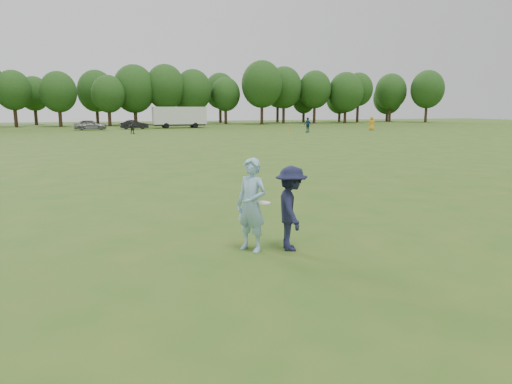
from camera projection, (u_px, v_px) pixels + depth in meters
ground at (283, 245)px, 10.23m from camera, size 200.00×200.00×0.00m
thrower at (251, 205)px, 9.68m from camera, size 0.81×0.87×2.00m
defender at (291, 208)px, 9.76m from camera, size 0.95×1.31×1.83m
player_far_b at (308, 125)px, 56.89m from camera, size 0.87×1.20×1.89m
player_far_c at (372, 123)px, 62.56m from camera, size 1.11×1.00×1.91m
player_far_d at (132, 127)px, 53.83m from camera, size 1.50×1.20×1.59m
car_e at (90, 125)px, 63.00m from camera, size 4.31×1.77×1.46m
car_f at (134, 125)px, 66.11m from camera, size 4.00×1.46×1.31m
field_cone at (288, 131)px, 57.89m from camera, size 0.28×0.28×0.30m
disc_in_play at (264, 203)px, 9.56m from camera, size 0.30×0.30×0.05m
cargo_trailer at (179, 116)px, 69.66m from camera, size 9.00×2.75×3.20m
treeline at (133, 90)px, 81.43m from camera, size 130.35×18.39×11.74m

